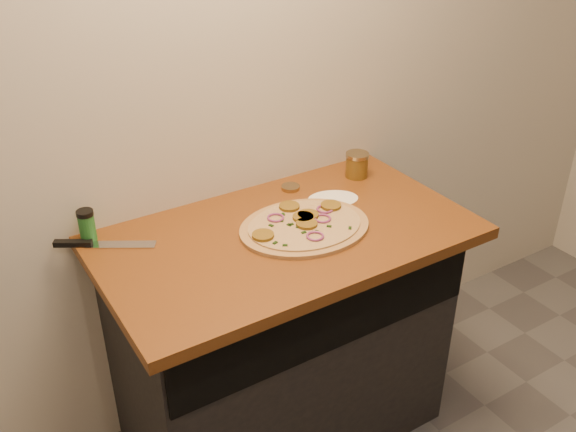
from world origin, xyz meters
TOP-DOWN VIEW (x-y plane):
  - cabinet at (0.00, 1.45)m, footprint 1.10×0.60m
  - countertop at (0.00, 1.42)m, footprint 1.20×0.70m
  - pizza at (0.06, 1.40)m, footprint 0.46×0.46m
  - chefs_knife at (-0.54, 1.65)m, footprint 0.28×0.19m
  - mason_jar_lid at (0.17, 1.66)m, footprint 0.07×0.07m
  - salsa_jar at (0.43, 1.62)m, footprint 0.09×0.09m
  - spice_shaker at (-0.55, 1.70)m, footprint 0.05×0.05m
  - flour_spill at (0.26, 1.52)m, footprint 0.23×0.23m

SIDE VIEW (x-z plane):
  - cabinet at x=0.00m, z-range 0.00..0.86m
  - countertop at x=0.00m, z-range 0.86..0.90m
  - flour_spill at x=0.26m, z-range 0.90..0.90m
  - chefs_knife at x=-0.54m, z-range 0.90..0.91m
  - mason_jar_lid at x=0.17m, z-range 0.90..0.91m
  - pizza at x=0.06m, z-range 0.90..0.93m
  - salsa_jar at x=0.43m, z-range 0.90..0.99m
  - spice_shaker at x=-0.55m, z-range 0.90..1.01m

